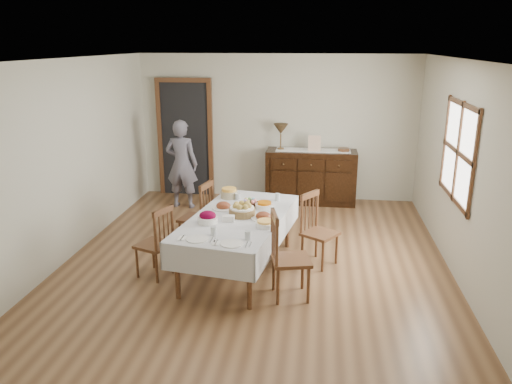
# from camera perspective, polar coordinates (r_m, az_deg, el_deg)

# --- Properties ---
(ground) EXTENTS (6.00, 6.00, 0.00)m
(ground) POSITION_cam_1_polar(r_m,az_deg,el_deg) (6.64, -0.11, -8.13)
(ground) COLOR brown
(room_shell) EXTENTS (5.02, 6.02, 2.65)m
(room_shell) POSITION_cam_1_polar(r_m,az_deg,el_deg) (6.56, -0.90, 6.65)
(room_shell) COLOR silver
(room_shell) RESTS_ON ground
(dining_table) EXTENTS (1.40, 2.26, 0.73)m
(dining_table) POSITION_cam_1_polar(r_m,az_deg,el_deg) (6.22, -2.04, -3.51)
(dining_table) COLOR silver
(dining_table) RESTS_ON ground
(chair_left_near) EXTENTS (0.49, 0.49, 0.91)m
(chair_left_near) POSITION_cam_1_polar(r_m,az_deg,el_deg) (6.23, -11.27, -5.58)
(chair_left_near) COLOR #57331D
(chair_left_near) RESTS_ON ground
(chair_left_far) EXTENTS (0.48, 0.48, 0.97)m
(chair_left_far) POSITION_cam_1_polar(r_m,az_deg,el_deg) (6.97, -6.57, -2.63)
(chair_left_far) COLOR #57331D
(chair_left_far) RESTS_ON ground
(chair_right_near) EXTENTS (0.51, 0.51, 1.01)m
(chair_right_near) POSITION_cam_1_polar(r_m,az_deg,el_deg) (5.62, 3.50, -7.22)
(chair_right_near) COLOR #57331D
(chair_right_near) RESTS_ON ground
(chair_right_far) EXTENTS (0.55, 0.55, 0.95)m
(chair_right_far) POSITION_cam_1_polar(r_m,az_deg,el_deg) (6.51, 6.98, -4.19)
(chair_right_far) COLOR #57331D
(chair_right_far) RESTS_ON ground
(sideboard) EXTENTS (1.59, 0.58, 0.95)m
(sideboard) POSITION_cam_1_polar(r_m,az_deg,el_deg) (8.99, 6.29, 1.77)
(sideboard) COLOR black
(sideboard) RESTS_ON ground
(person) EXTENTS (0.54, 0.36, 1.64)m
(person) POSITION_cam_1_polar(r_m,az_deg,el_deg) (8.69, -8.50, 3.50)
(person) COLOR slate
(person) RESTS_ON ground
(bread_basket) EXTENTS (0.33, 0.33, 0.17)m
(bread_basket) POSITION_cam_1_polar(r_m,az_deg,el_deg) (6.18, -1.60, -2.09)
(bread_basket) COLOR brown
(bread_basket) RESTS_ON dining_table
(egg_basket) EXTENTS (0.24, 0.24, 0.11)m
(egg_basket) POSITION_cam_1_polar(r_m,az_deg,el_deg) (6.52, -0.68, -1.32)
(egg_basket) COLOR black
(egg_basket) RESTS_ON dining_table
(ham_platter_a) EXTENTS (0.29, 0.29, 0.11)m
(ham_platter_a) POSITION_cam_1_polar(r_m,az_deg,el_deg) (6.45, -3.74, -1.67)
(ham_platter_a) COLOR white
(ham_platter_a) RESTS_ON dining_table
(ham_platter_b) EXTENTS (0.30, 0.30, 0.11)m
(ham_platter_b) POSITION_cam_1_polar(r_m,az_deg,el_deg) (6.07, 0.85, -2.85)
(ham_platter_b) COLOR white
(ham_platter_b) RESTS_ON dining_table
(beet_bowl) EXTENTS (0.24, 0.24, 0.15)m
(beet_bowl) POSITION_cam_1_polar(r_m,az_deg,el_deg) (5.96, -5.54, -2.96)
(beet_bowl) COLOR white
(beet_bowl) RESTS_ON dining_table
(carrot_bowl) EXTENTS (0.24, 0.24, 0.09)m
(carrot_bowl) POSITION_cam_1_polar(r_m,az_deg,el_deg) (6.45, 0.96, -1.55)
(carrot_bowl) COLOR white
(carrot_bowl) RESTS_ON dining_table
(pineapple_bowl) EXTENTS (0.24, 0.24, 0.14)m
(pineapple_bowl) POSITION_cam_1_polar(r_m,az_deg,el_deg) (6.89, -3.09, -0.13)
(pineapple_bowl) COLOR tan
(pineapple_bowl) RESTS_ON dining_table
(casserole_dish) EXTENTS (0.23, 0.23, 0.08)m
(casserole_dish) POSITION_cam_1_polar(r_m,az_deg,el_deg) (5.82, 1.10, -3.64)
(casserole_dish) COLOR white
(casserole_dish) RESTS_ON dining_table
(butter_dish) EXTENTS (0.15, 0.11, 0.07)m
(butter_dish) POSITION_cam_1_polar(r_m,az_deg,el_deg) (6.01, -3.15, -3.03)
(butter_dish) COLOR white
(butter_dish) RESTS_ON dining_table
(setting_left) EXTENTS (0.44, 0.31, 0.10)m
(setting_left) POSITION_cam_1_polar(r_m,az_deg,el_deg) (5.53, -6.16, -5.03)
(setting_left) COLOR white
(setting_left) RESTS_ON dining_table
(setting_right) EXTENTS (0.44, 0.31, 0.10)m
(setting_right) POSITION_cam_1_polar(r_m,az_deg,el_deg) (5.38, -2.22, -5.58)
(setting_right) COLOR white
(setting_right) RESTS_ON dining_table
(glass_far_a) EXTENTS (0.07, 0.07, 0.09)m
(glass_far_a) POSITION_cam_1_polar(r_m,az_deg,el_deg) (6.80, -2.10, -0.53)
(glass_far_a) COLOR silver
(glass_far_a) RESTS_ON dining_table
(glass_far_b) EXTENTS (0.07, 0.07, 0.10)m
(glass_far_b) POSITION_cam_1_polar(r_m,az_deg,el_deg) (6.76, 2.47, -0.58)
(glass_far_b) COLOR silver
(glass_far_b) RESTS_ON dining_table
(runner) EXTENTS (1.30, 0.35, 0.01)m
(runner) POSITION_cam_1_polar(r_m,az_deg,el_deg) (8.89, 6.54, 4.78)
(runner) COLOR white
(runner) RESTS_ON sideboard
(table_lamp) EXTENTS (0.26, 0.26, 0.46)m
(table_lamp) POSITION_cam_1_polar(r_m,az_deg,el_deg) (8.85, 2.85, 7.12)
(table_lamp) COLOR brown
(table_lamp) RESTS_ON sideboard
(picture_frame) EXTENTS (0.22, 0.08, 0.28)m
(picture_frame) POSITION_cam_1_polar(r_m,az_deg,el_deg) (8.78, 6.70, 5.52)
(picture_frame) COLOR #D4AE94
(picture_frame) RESTS_ON sideboard
(deco_bowl) EXTENTS (0.20, 0.20, 0.06)m
(deco_bowl) POSITION_cam_1_polar(r_m,az_deg,el_deg) (8.87, 10.00, 4.76)
(deco_bowl) COLOR #57331D
(deco_bowl) RESTS_ON sideboard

